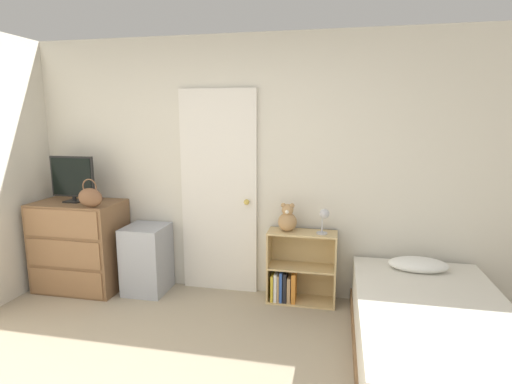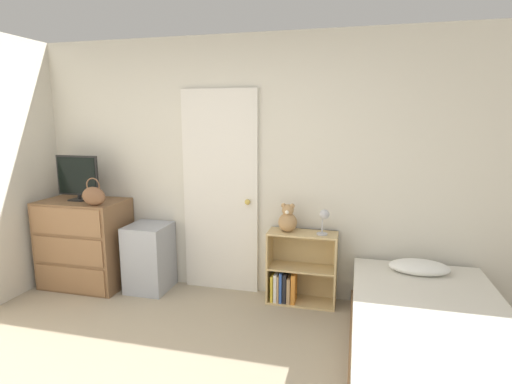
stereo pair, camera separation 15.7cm
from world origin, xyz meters
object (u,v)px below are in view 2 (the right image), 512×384
Objects in this scene: bookshelf at (296,274)px; handbag at (94,196)px; storage_bin at (149,257)px; bed at (431,340)px; teddy_bear at (288,219)px; desk_lamp at (324,217)px; dresser at (85,243)px; tv at (78,177)px.

handbag is at bearing -170.46° from bookshelf.
storage_bin is 0.35× the size of bed.
teddy_bear is 1.13× the size of desk_lamp.
bookshelf is 2.91× the size of desk_lamp.
dresser reaches higher than bookshelf.
tv reaches higher than handbag.
bed is at bearing -35.46° from teddy_bear.
tv is at bearing 149.00° from handbag.
teddy_bear is at bearing 144.54° from bed.
handbag is 0.40× the size of storage_bin.
teddy_bear is (2.14, 0.14, 0.36)m from dresser.
teddy_bear reaches higher than desk_lamp.
dresser is 1.31× the size of bookshelf.
handbag is 0.84m from storage_bin.
tv reaches higher than storage_bin.
dresser is 3.39m from bed.
bookshelf is 1.37m from bed.
desk_lamp reaches higher than bed.
desk_lamp is at bearing 136.12° from bed.
desk_lamp is 1.31m from bed.
dresser is 0.73m from storage_bin.
bookshelf is at bearing 142.26° from bed.
tv reaches higher than bookshelf.
handbag is 3.17m from bed.
tv is 3.54m from bed.
teddy_bear reaches higher than bookshelf.
tv is 0.40m from handbag.
teddy_bear is (2.18, 0.13, -0.34)m from tv.
desk_lamp is at bearing 2.26° from dresser.
dresser is 2.24m from bookshelf.
desk_lamp is (0.34, -0.04, 0.05)m from teddy_bear.
teddy_bear is (1.86, 0.32, -0.20)m from handbag.
dresser is 1.33× the size of storage_bin.
handbag is (0.29, -0.18, 0.56)m from dresser.
dresser is at bearing 168.13° from bed.
desk_lamp reaches higher than bookshelf.
tv reaches higher than dresser.
storage_bin is at bearing -176.79° from bookshelf.
bed is (1.17, -0.83, -0.59)m from teddy_bear.
storage_bin is at bearing -176.87° from teddy_bear.
storage_bin is 2.86× the size of desk_lamp.
tv is 1.11m from storage_bin.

